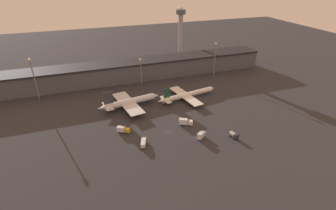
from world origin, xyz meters
TOP-DOWN VIEW (x-y plane):
  - ground at (0.00, 0.00)m, footprint 600.00×600.00m
  - terminal_building at (0.00, 82.69)m, footprint 220.41×20.11m
  - airplane_0 at (-13.53, 35.42)m, footprint 41.93×35.87m
  - airplane_1 at (26.44, 34.55)m, footprint 46.02×33.62m
  - service_vehicle_0 at (-15.69, -7.36)m, footprint 4.53×7.67m
  - service_vehicle_1 at (-23.19, 7.90)m, footprint 7.13×5.61m
  - service_vehicle_2 at (12.02, 3.62)m, footprint 8.09×5.99m
  - service_vehicle_3 at (31.50, -16.75)m, footprint 3.51×5.31m
  - service_vehicle_4 at (14.65, -11.65)m, footprint 5.95×5.11m
  - lamp_post_0 at (-69.51, 66.66)m, footprint 1.80×1.80m
  - lamp_post_1 at (2.52, 66.66)m, footprint 1.80×1.80m
  - lamp_post_2 at (64.24, 66.66)m, footprint 1.80×1.80m
  - control_tower at (56.72, 123.36)m, footprint 9.00×9.00m

SIDE VIEW (x-z plane):
  - ground at x=0.00m, z-range 0.00..0.00m
  - service_vehicle_0 at x=-15.69m, z-range 0.22..3.04m
  - service_vehicle_3 at x=31.50m, z-range 0.25..3.25m
  - service_vehicle_1 at x=-23.19m, z-range 0.19..3.67m
  - service_vehicle_4 at x=14.65m, z-range 0.17..4.00m
  - service_vehicle_2 at x=12.02m, z-range 0.19..4.04m
  - airplane_1 at x=26.44m, z-range -2.79..8.63m
  - airplane_0 at x=-13.53m, z-range -3.12..10.70m
  - terminal_building at x=0.00m, z-range 0.06..15.09m
  - lamp_post_1 at x=2.52m, z-range 3.22..25.00m
  - lamp_post_2 at x=64.24m, z-range 3.54..31.47m
  - lamp_post_0 at x=-69.51m, z-range 3.60..32.85m
  - control_tower at x=56.72m, z-range 3.69..52.25m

